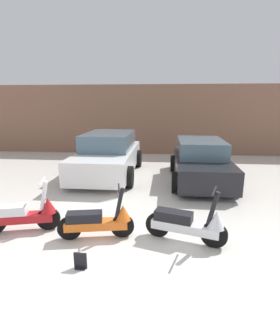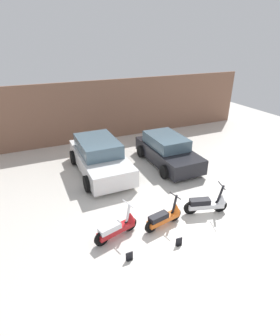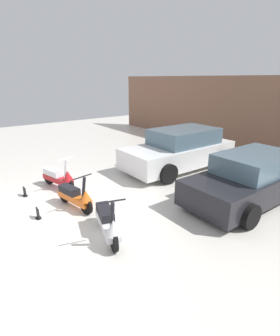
% 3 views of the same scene
% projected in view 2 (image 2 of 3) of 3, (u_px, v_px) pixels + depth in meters
% --- Properties ---
extents(ground_plane, '(28.00, 28.00, 0.00)m').
position_uv_depth(ground_plane, '(173.00, 235.00, 7.91)').
color(ground_plane, silver).
extents(wall_back, '(19.60, 0.12, 3.28)m').
position_uv_depth(wall_back, '(91.00, 112.00, 14.38)').
color(wall_back, '#845B47').
rests_on(wall_back, ground_plane).
extents(scooter_front_left, '(1.44, 0.66, 1.02)m').
position_uv_depth(scooter_front_left, '(118.00, 227.00, 7.70)').
color(scooter_front_left, black).
rests_on(scooter_front_left, ground_plane).
extents(scooter_front_right, '(1.40, 0.57, 0.98)m').
position_uv_depth(scooter_front_right, '(165.00, 216.00, 8.17)').
color(scooter_front_right, black).
rests_on(scooter_front_right, ground_plane).
extents(scooter_front_center, '(1.45, 0.71, 1.04)m').
position_uv_depth(scooter_front_center, '(208.00, 203.00, 8.76)').
color(scooter_front_center, black).
rests_on(scooter_front_center, ground_plane).
extents(car_rear_left, '(2.07, 4.26, 1.45)m').
position_uv_depth(car_rear_left, '(100.00, 157.00, 11.31)').
color(car_rear_left, white).
rests_on(car_rear_left, ground_plane).
extents(car_rear_center, '(1.88, 3.85, 1.31)m').
position_uv_depth(car_rear_center, '(167.00, 151.00, 12.12)').
color(car_rear_center, black).
rests_on(car_rear_center, ground_plane).
extents(placard_near_left_scooter, '(0.20, 0.12, 0.26)m').
position_uv_depth(placard_near_left_scooter, '(129.00, 257.00, 6.99)').
color(placard_near_left_scooter, black).
rests_on(placard_near_left_scooter, ground_plane).
extents(placard_near_right_scooter, '(0.20, 0.13, 0.26)m').
position_uv_depth(placard_near_right_scooter, '(179.00, 242.00, 7.48)').
color(placard_near_right_scooter, black).
rests_on(placard_near_right_scooter, ground_plane).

